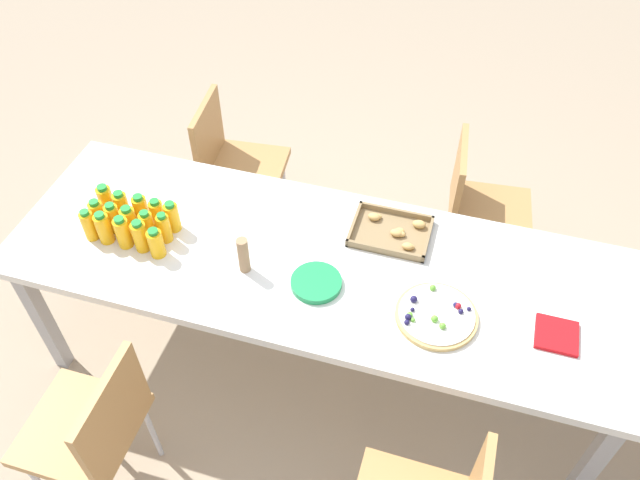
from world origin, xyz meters
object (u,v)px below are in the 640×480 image
at_px(juice_bottle_4, 156,243).
at_px(chair_far_right, 477,204).
at_px(juice_bottle_1, 104,228).
at_px(fruit_pizza, 436,315).
at_px(party_table, 316,270).
at_px(plate_stack, 316,283).
at_px(napkin_stack, 557,335).
at_px(juice_bottle_13, 157,213).
at_px(juice_bottle_11, 122,206).
at_px(juice_bottle_12, 141,209).
at_px(juice_bottle_3, 140,236).
at_px(cardboard_tube, 243,255).
at_px(chair_near_left, 94,427).
at_px(juice_bottle_0, 89,225).
at_px(juice_bottle_5, 98,215).
at_px(juice_bottle_7, 129,221).
at_px(juice_bottle_9, 164,228).
at_px(snack_tray, 392,232).
at_px(juice_bottle_14, 173,216).
at_px(juice_bottle_10, 106,200).
at_px(juice_bottle_8, 147,225).
at_px(juice_bottle_6, 113,218).
at_px(juice_bottle_2, 123,232).

bearing_deg(juice_bottle_4, chair_far_right, 38.11).
xyz_separation_m(juice_bottle_1, fruit_pizza, (1.35, -0.00, -0.06)).
distance_m(party_table, plate_stack, 0.15).
bearing_deg(napkin_stack, juice_bottle_13, 176.09).
distance_m(juice_bottle_11, napkin_stack, 1.77).
xyz_separation_m(party_table, juice_bottle_12, (-0.76, 0.01, 0.12)).
relative_size(juice_bottle_3, plate_stack, 0.76).
xyz_separation_m(juice_bottle_3, cardboard_tube, (0.43, 0.01, 0.01)).
relative_size(juice_bottle_12, plate_stack, 0.67).
distance_m(chair_near_left, juice_bottle_0, 0.79).
relative_size(juice_bottle_11, plate_stack, 0.71).
bearing_deg(juice_bottle_3, juice_bottle_5, 164.10).
height_order(juice_bottle_1, plate_stack, juice_bottle_1).
distance_m(juice_bottle_0, juice_bottle_5, 0.07).
height_order(chair_far_right, juice_bottle_7, juice_bottle_7).
height_order(juice_bottle_11, fruit_pizza, juice_bottle_11).
relative_size(juice_bottle_9, juice_bottle_12, 1.07).
height_order(party_table, juice_bottle_0, juice_bottle_0).
xyz_separation_m(chair_near_left, juice_bottle_11, (-0.23, 0.79, 0.32)).
relative_size(juice_bottle_1, juice_bottle_7, 1.08).
relative_size(juice_bottle_11, fruit_pizza, 0.46).
bearing_deg(party_table, snack_tray, 41.05).
height_order(juice_bottle_3, juice_bottle_5, juice_bottle_3).
bearing_deg(cardboard_tube, juice_bottle_12, 164.98).
xyz_separation_m(juice_bottle_1, snack_tray, (1.11, 0.37, -0.06)).
bearing_deg(juice_bottle_4, juice_bottle_14, 90.31).
bearing_deg(juice_bottle_11, fruit_pizza, -6.10).
height_order(juice_bottle_13, cardboard_tube, cardboard_tube).
relative_size(chair_far_right, juice_bottle_1, 5.51).
relative_size(juice_bottle_10, napkin_stack, 0.98).
bearing_deg(plate_stack, juice_bottle_0, -178.83).
relative_size(juice_bottle_9, fruit_pizza, 0.47).
height_order(juice_bottle_8, juice_bottle_13, juice_bottle_8).
bearing_deg(juice_bottle_13, juice_bottle_1, -137.76).
distance_m(juice_bottle_1, snack_tray, 1.17).
relative_size(chair_far_right, cardboard_tube, 5.05).
relative_size(juice_bottle_5, juice_bottle_9, 0.99).
bearing_deg(juice_bottle_1, juice_bottle_6, 86.19).
distance_m(juice_bottle_12, cardboard_tube, 0.53).
height_order(juice_bottle_2, juice_bottle_9, juice_bottle_2).
relative_size(juice_bottle_11, juice_bottle_12, 1.06).
distance_m(juice_bottle_1, juice_bottle_2, 0.09).
xyz_separation_m(juice_bottle_3, juice_bottle_13, (-0.00, 0.14, -0.01)).
bearing_deg(juice_bottle_5, juice_bottle_8, 0.18).
relative_size(juice_bottle_9, plate_stack, 0.72).
bearing_deg(juice_bottle_10, juice_bottle_7, -28.01).
height_order(juice_bottle_2, juice_bottle_14, juice_bottle_2).
xyz_separation_m(juice_bottle_6, juice_bottle_14, (0.23, 0.08, 0.00)).
xyz_separation_m(juice_bottle_11, cardboard_tube, (0.59, -0.13, 0.02)).
bearing_deg(snack_tray, juice_bottle_10, -169.62).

